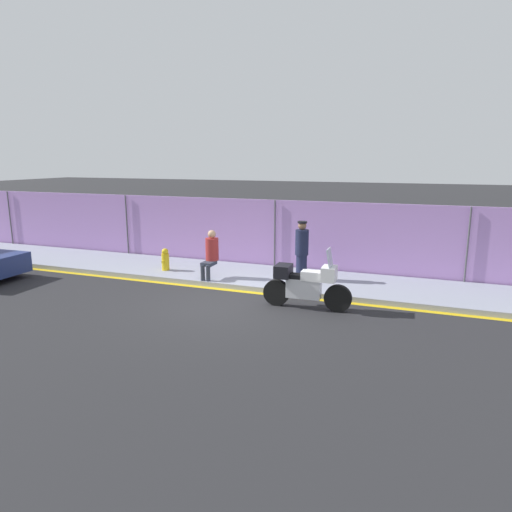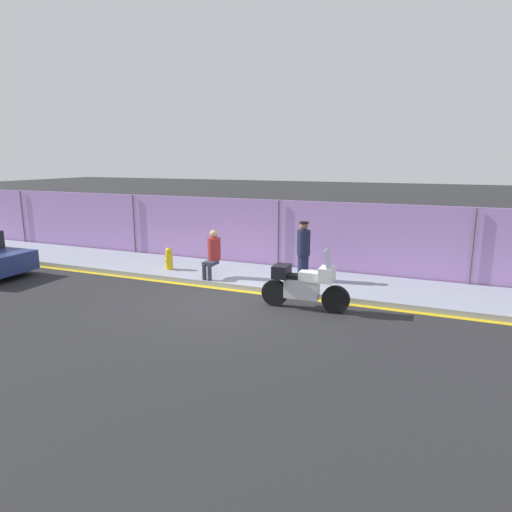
{
  "view_description": "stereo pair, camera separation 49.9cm",
  "coord_description": "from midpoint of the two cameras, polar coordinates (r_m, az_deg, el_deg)",
  "views": [
    {
      "loc": [
        4.41,
        -9.76,
        3.49
      ],
      "look_at": [
        0.36,
        1.09,
        1.01
      ],
      "focal_mm": 32.0,
      "sensor_mm": 36.0,
      "label": 1
    },
    {
      "loc": [
        4.88,
        -9.57,
        3.49
      ],
      "look_at": [
        0.36,
        1.09,
        1.01
      ],
      "focal_mm": 32.0,
      "sensor_mm": 36.0,
      "label": 2
    }
  ],
  "objects": [
    {
      "name": "ground_plane",
      "position": [
        11.28,
        -2.58,
        -5.97
      ],
      "size": [
        120.0,
        120.0,
        0.0
      ],
      "primitive_type": "plane",
      "color": "#262628"
    },
    {
      "name": "curb_paint_stripe",
      "position": [
        12.25,
        -0.32,
        -4.47
      ],
      "size": [
        41.26,
        0.18,
        0.01
      ],
      "color": "gold",
      "rests_on": "ground_plane"
    },
    {
      "name": "officer_standing",
      "position": [
        12.81,
        7.05,
        0.7
      ],
      "size": [
        0.37,
        0.37,
        1.66
      ],
      "color": "#191E38",
      "rests_on": "sidewalk"
    },
    {
      "name": "sidewalk",
      "position": [
        13.44,
        1.97,
        -2.67
      ],
      "size": [
        41.26,
        2.54,
        0.14
      ],
      "color": "#8E93A3",
      "rests_on": "ground_plane"
    },
    {
      "name": "storefront_fence",
      "position": [
        14.47,
        3.93,
        2.6
      ],
      "size": [
        39.2,
        0.17,
        2.23
      ],
      "color": "#AD7FC6",
      "rests_on": "ground_plane"
    },
    {
      "name": "person_seated_on_curb",
      "position": [
        13.05,
        -4.32,
        0.59
      ],
      "size": [
        0.37,
        0.7,
        1.37
      ],
      "color": "#2D3342",
      "rests_on": "sidewalk"
    },
    {
      "name": "fire_hydrant",
      "position": [
        14.25,
        -9.85,
        -0.33
      ],
      "size": [
        0.23,
        0.28,
        0.68
      ],
      "color": "gold",
      "rests_on": "sidewalk"
    },
    {
      "name": "motorcycle",
      "position": [
        10.8,
        7.34,
        -3.56
      ],
      "size": [
        2.13,
        0.53,
        1.48
      ],
      "rotation": [
        0.0,
        0.0,
        0.03
      ],
      "color": "black",
      "rests_on": "ground_plane"
    }
  ]
}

